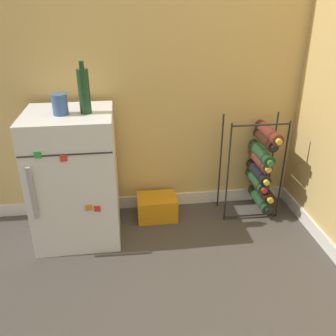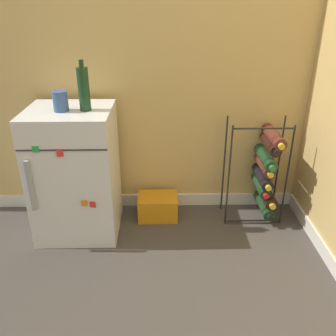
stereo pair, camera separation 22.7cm
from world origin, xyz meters
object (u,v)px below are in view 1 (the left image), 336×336
at_px(fridge_top_cup, 60,104).
at_px(fridge_top_bottle, 84,91).
at_px(mini_fridge, 75,178).
at_px(soda_box, 157,207).
at_px(wine_rack, 261,167).

distance_m(fridge_top_cup, fridge_top_bottle, 0.15).
bearing_deg(fridge_top_bottle, mini_fridge, 168.88).
height_order(fridge_top_cup, fridge_top_bottle, fridge_top_bottle).
relative_size(mini_fridge, fridge_top_bottle, 2.91).
relative_size(soda_box, fridge_top_bottle, 0.96).
distance_m(wine_rack, soda_box, 0.77).
distance_m(mini_fridge, wine_rack, 1.23).
height_order(mini_fridge, soda_box, mini_fridge).
bearing_deg(fridge_top_cup, fridge_top_bottle, 4.88).
xyz_separation_m(wine_rack, fridge_top_bottle, (-1.12, -0.14, 0.59)).
bearing_deg(soda_box, fridge_top_bottle, -160.58).
distance_m(mini_fridge, fridge_top_bottle, 0.54).
bearing_deg(wine_rack, soda_box, 179.57).
distance_m(soda_box, fridge_top_cup, 0.96).
bearing_deg(soda_box, wine_rack, -0.43).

